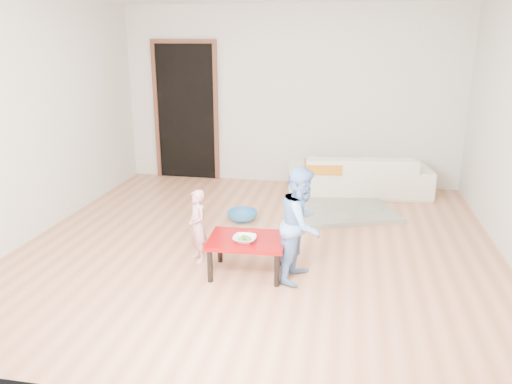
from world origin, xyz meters
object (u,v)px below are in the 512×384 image
(child_blue, at_px, (302,224))
(sofa, at_px, (358,174))
(bowl, at_px, (245,239))
(basin, at_px, (242,216))
(red_table, at_px, (247,256))
(child_pink, at_px, (197,226))

(child_blue, bearing_deg, sofa, 1.94)
(bowl, bearing_deg, sofa, 69.88)
(sofa, xyz_separation_m, basin, (-1.38, -1.37, -0.23))
(sofa, distance_m, red_table, 2.94)
(child_blue, relative_size, basin, 2.83)
(bowl, distance_m, child_blue, 0.53)
(sofa, xyz_separation_m, bowl, (-1.04, -2.84, 0.09))
(child_pink, xyz_separation_m, basin, (0.19, 1.20, -0.31))
(basin, bearing_deg, child_pink, -99.00)
(sofa, bearing_deg, child_blue, 71.32)
(red_table, relative_size, child_pink, 0.97)
(sofa, height_order, basin, sofa)
(red_table, relative_size, child_blue, 0.67)
(red_table, height_order, child_pink, child_pink)
(red_table, relative_size, basin, 1.90)
(sofa, relative_size, child_blue, 1.86)
(child_pink, relative_size, child_blue, 0.69)
(sofa, distance_m, child_pink, 3.01)
(child_pink, height_order, basin, child_pink)
(child_blue, height_order, basin, child_blue)
(child_blue, bearing_deg, bowl, 112.97)
(basin, bearing_deg, child_blue, -58.48)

